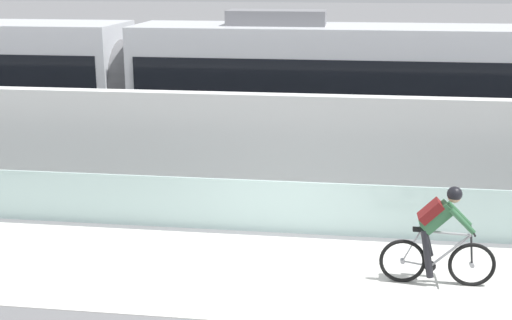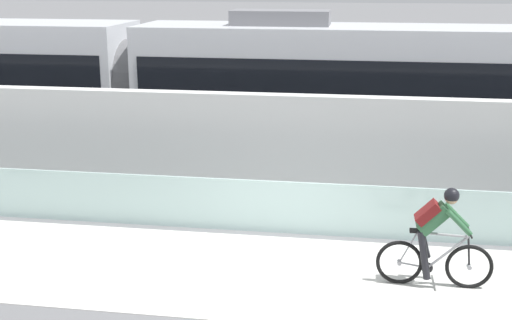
{
  "view_description": "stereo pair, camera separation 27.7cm",
  "coord_description": "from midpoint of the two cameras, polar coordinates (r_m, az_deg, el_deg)",
  "views": [
    {
      "loc": [
        0.84,
        -9.95,
        4.72
      ],
      "look_at": [
        -0.83,
        2.35,
        1.25
      ],
      "focal_mm": 47.43,
      "sensor_mm": 36.0,
      "label": 1
    },
    {
      "loc": [
        1.12,
        -9.91,
        4.72
      ],
      "look_at": [
        -0.83,
        2.35,
        1.25
      ],
      "focal_mm": 47.43,
      "sensor_mm": 36.0,
      "label": 2
    }
  ],
  "objects": [
    {
      "name": "ground_plane",
      "position": [
        11.03,
        3.12,
        -9.72
      ],
      "size": [
        200.0,
        200.0,
        0.0
      ],
      "primitive_type": "plane",
      "color": "slate"
    },
    {
      "name": "bike_path_deck",
      "position": [
        11.03,
        3.12,
        -9.7
      ],
      "size": [
        32.0,
        3.2,
        0.01
      ],
      "primitive_type": "cube",
      "color": "silver",
      "rests_on": "ground"
    },
    {
      "name": "glass_parapet",
      "position": [
        12.55,
        4.04,
        -4.06
      ],
      "size": [
        32.0,
        0.05,
        1.0
      ],
      "primitive_type": "cube",
      "color": "silver",
      "rests_on": "ground"
    },
    {
      "name": "concrete_barrier_wall",
      "position": [
        14.07,
        4.75,
        0.86
      ],
      "size": [
        32.0,
        0.36,
        2.3
      ],
      "primitive_type": "cube",
      "color": "silver",
      "rests_on": "ground"
    },
    {
      "name": "tram_rail_near",
      "position": [
        16.77,
        5.32,
        -0.79
      ],
      "size": [
        32.0,
        0.08,
        0.01
      ],
      "primitive_type": "cube",
      "color": "#595654",
      "rests_on": "ground"
    },
    {
      "name": "tram_rail_far",
      "position": [
        18.15,
        5.63,
        0.48
      ],
      "size": [
        32.0,
        0.08,
        0.01
      ],
      "primitive_type": "cube",
      "color": "#595654",
      "rests_on": "ground"
    },
    {
      "name": "tram",
      "position": [
        17.94,
        -9.66,
        6.33
      ],
      "size": [
        22.56,
        2.54,
        3.81
      ],
      "color": "silver",
      "rests_on": "ground"
    },
    {
      "name": "cyclist_on_bike",
      "position": [
        10.75,
        15.61,
        -6.36
      ],
      "size": [
        1.77,
        0.58,
        1.61
      ],
      "color": "black",
      "rests_on": "ground"
    }
  ]
}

